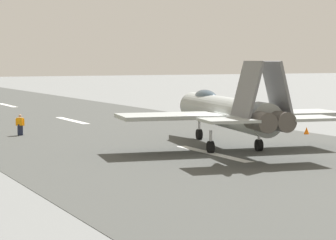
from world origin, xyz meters
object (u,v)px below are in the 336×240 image
(crew_person, at_px, (20,125))
(marker_cone_mid, at_px, (307,131))
(fighter_jet, at_px, (224,111))
(marker_cone_far, at_px, (202,116))

(crew_person, xyz_separation_m, marker_cone_mid, (-9.35, -19.75, -0.53))
(fighter_jet, relative_size, marker_cone_far, 33.03)
(crew_person, bearing_deg, marker_cone_mid, -115.32)
(fighter_jet, distance_m, crew_person, 16.61)
(crew_person, height_order, marker_cone_mid, crew_person)
(marker_cone_mid, relative_size, marker_cone_far, 1.00)
(marker_cone_mid, bearing_deg, fighter_jet, 111.91)
(fighter_jet, bearing_deg, marker_cone_mid, -68.09)
(crew_person, relative_size, marker_cone_mid, 2.95)
(crew_person, relative_size, marker_cone_far, 2.95)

